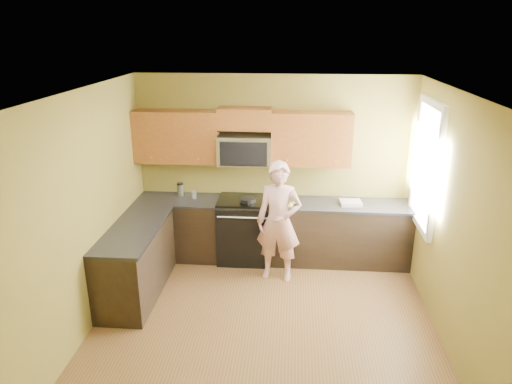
# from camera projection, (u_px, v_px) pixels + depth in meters

# --- Properties ---
(floor) EXTENTS (4.00, 4.00, 0.00)m
(floor) POSITION_uv_depth(u_px,v_px,m) (264.00, 325.00, 5.53)
(floor) COLOR brown
(floor) RESTS_ON ground
(ceiling) EXTENTS (4.00, 4.00, 0.00)m
(ceiling) POSITION_uv_depth(u_px,v_px,m) (266.00, 93.00, 4.63)
(ceiling) COLOR white
(ceiling) RESTS_ON ground
(wall_back) EXTENTS (4.00, 0.00, 4.00)m
(wall_back) POSITION_uv_depth(u_px,v_px,m) (273.00, 167.00, 6.96)
(wall_back) COLOR olive
(wall_back) RESTS_ON ground
(wall_front) EXTENTS (4.00, 0.00, 4.00)m
(wall_front) POSITION_uv_depth(u_px,v_px,m) (246.00, 332.00, 3.20)
(wall_front) COLOR olive
(wall_front) RESTS_ON ground
(wall_left) EXTENTS (0.00, 4.00, 4.00)m
(wall_left) POSITION_uv_depth(u_px,v_px,m) (86.00, 214.00, 5.23)
(wall_left) COLOR olive
(wall_left) RESTS_ON ground
(wall_right) EXTENTS (0.00, 4.00, 4.00)m
(wall_right) POSITION_uv_depth(u_px,v_px,m) (455.00, 225.00, 4.93)
(wall_right) COLOR olive
(wall_right) RESTS_ON ground
(cabinet_back_run) EXTENTS (4.00, 0.60, 0.88)m
(cabinet_back_run) POSITION_uv_depth(u_px,v_px,m) (272.00, 232.00, 6.98)
(cabinet_back_run) COLOR black
(cabinet_back_run) RESTS_ON floor
(cabinet_left_run) EXTENTS (0.60, 1.60, 0.88)m
(cabinet_left_run) POSITION_uv_depth(u_px,v_px,m) (136.00, 262.00, 6.08)
(cabinet_left_run) COLOR black
(cabinet_left_run) RESTS_ON floor
(countertop_back) EXTENTS (4.00, 0.62, 0.04)m
(countertop_back) POSITION_uv_depth(u_px,v_px,m) (272.00, 203.00, 6.82)
(countertop_back) COLOR black
(countertop_back) RESTS_ON cabinet_back_run
(countertop_left) EXTENTS (0.62, 1.60, 0.04)m
(countertop_left) POSITION_uv_depth(u_px,v_px,m) (134.00, 230.00, 5.92)
(countertop_left) COLOR black
(countertop_left) RESTS_ON cabinet_left_run
(stove) EXTENTS (0.76, 0.65, 0.95)m
(stove) POSITION_uv_depth(u_px,v_px,m) (245.00, 229.00, 6.98)
(stove) COLOR black
(stove) RESTS_ON floor
(microwave) EXTENTS (0.76, 0.40, 0.42)m
(microwave) POSITION_uv_depth(u_px,v_px,m) (245.00, 164.00, 6.77)
(microwave) COLOR silver
(microwave) RESTS_ON wall_back
(upper_cab_left) EXTENTS (1.22, 0.33, 0.75)m
(upper_cab_left) POSITION_uv_depth(u_px,v_px,m) (178.00, 162.00, 6.88)
(upper_cab_left) COLOR brown
(upper_cab_left) RESTS_ON wall_back
(upper_cab_right) EXTENTS (1.12, 0.33, 0.75)m
(upper_cab_right) POSITION_uv_depth(u_px,v_px,m) (310.00, 165.00, 6.73)
(upper_cab_right) COLOR brown
(upper_cab_right) RESTS_ON wall_back
(upper_cab_over_mw) EXTENTS (0.76, 0.33, 0.30)m
(upper_cab_over_mw) POSITION_uv_depth(u_px,v_px,m) (245.00, 119.00, 6.59)
(upper_cab_over_mw) COLOR brown
(upper_cab_over_mw) RESTS_ON wall_back
(window) EXTENTS (0.06, 1.06, 1.66)m
(window) POSITION_uv_depth(u_px,v_px,m) (427.00, 166.00, 5.96)
(window) COLOR white
(window) RESTS_ON wall_right
(woman) EXTENTS (0.66, 0.49, 1.67)m
(woman) POSITION_uv_depth(u_px,v_px,m) (279.00, 222.00, 6.32)
(woman) COLOR #E87476
(woman) RESTS_ON floor
(frying_pan) EXTENTS (0.29, 0.44, 0.05)m
(frying_pan) POSITION_uv_depth(u_px,v_px,m) (248.00, 201.00, 6.74)
(frying_pan) COLOR black
(frying_pan) RESTS_ON stove
(butter_tub) EXTENTS (0.15, 0.15, 0.09)m
(butter_tub) POSITION_uv_depth(u_px,v_px,m) (288.00, 206.00, 6.66)
(butter_tub) COLOR #F4EB40
(butter_tub) RESTS_ON countertop_back
(toast_slice) EXTENTS (0.13, 0.13, 0.01)m
(toast_slice) POSITION_uv_depth(u_px,v_px,m) (289.00, 206.00, 6.64)
(toast_slice) COLOR #B27F47
(toast_slice) RESTS_ON countertop_back
(napkin_a) EXTENTS (0.13, 0.14, 0.06)m
(napkin_a) POSITION_uv_depth(u_px,v_px,m) (275.00, 205.00, 6.60)
(napkin_a) COLOR silver
(napkin_a) RESTS_ON countertop_back
(napkin_b) EXTENTS (0.15, 0.16, 0.07)m
(napkin_b) POSITION_uv_depth(u_px,v_px,m) (295.00, 202.00, 6.72)
(napkin_b) COLOR silver
(napkin_b) RESTS_ON countertop_back
(dish_towel) EXTENTS (0.32, 0.26, 0.05)m
(dish_towel) POSITION_uv_depth(u_px,v_px,m) (351.00, 203.00, 6.70)
(dish_towel) COLOR white
(dish_towel) RESTS_ON countertop_back
(travel_mug) EXTENTS (0.09, 0.09, 0.20)m
(travel_mug) POSITION_uv_depth(u_px,v_px,m) (181.00, 196.00, 7.05)
(travel_mug) COLOR silver
(travel_mug) RESTS_ON countertop_back
(glass_b) EXTENTS (0.09, 0.09, 0.12)m
(glass_b) POSITION_uv_depth(u_px,v_px,m) (194.00, 194.00, 6.94)
(glass_b) COLOR silver
(glass_b) RESTS_ON countertop_back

